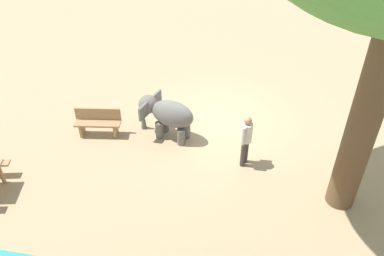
{
  "coord_description": "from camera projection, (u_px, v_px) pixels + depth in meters",
  "views": [
    {
      "loc": [
        -0.89,
        10.44,
        7.64
      ],
      "look_at": [
        0.68,
        1.51,
        0.8
      ],
      "focal_mm": 37.11,
      "sensor_mm": 36.0,
      "label": 1
    }
  ],
  "objects": [
    {
      "name": "ground_plane",
      "position": [
        221.0,
        122.0,
        12.93
      ],
      "size": [
        60.0,
        60.0,
        0.0
      ],
      "primitive_type": "plane",
      "color": "tan"
    },
    {
      "name": "person_handler",
      "position": [
        246.0,
        137.0,
        10.77
      ],
      "size": [
        0.32,
        0.48,
        1.62
      ],
      "rotation": [
        0.0,
        0.0,
        -0.36
      ],
      "color": "#3F3833",
      "rests_on": "ground_plane"
    },
    {
      "name": "elephant",
      "position": [
        167.0,
        114.0,
        11.89
      ],
      "size": [
        1.85,
        1.33,
        1.28
      ],
      "rotation": [
        0.0,
        0.0,
        6.0
      ],
      "color": "slate",
      "rests_on": "ground_plane"
    },
    {
      "name": "wooden_bench",
      "position": [
        98.0,
        121.0,
        12.17
      ],
      "size": [
        1.44,
        0.59,
        0.88
      ],
      "rotation": [
        0.0,
        0.0,
        0.14
      ],
      "color": "#9E7A51",
      "rests_on": "ground_plane"
    }
  ]
}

